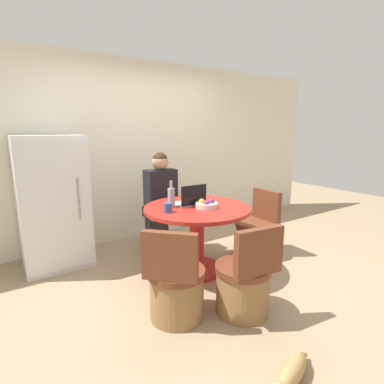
{
  "coord_description": "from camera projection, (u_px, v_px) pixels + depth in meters",
  "views": [
    {
      "loc": [
        -1.82,
        -2.54,
        1.61
      ],
      "look_at": [
        -0.0,
        0.22,
        0.92
      ],
      "focal_mm": 28.0,
      "sensor_mm": 36.0,
      "label": 1
    }
  ],
  "objects": [
    {
      "name": "chair_right_side",
      "position": [
        255.0,
        234.0,
        3.9
      ],
      "size": [
        0.5,
        0.5,
        0.85
      ],
      "rotation": [
        0.0,
        0.0,
        -1.6
      ],
      "color": "olive",
      "rests_on": "ground_plane"
    },
    {
      "name": "ground_plane",
      "position": [
        203.0,
        275.0,
        3.39
      ],
      "size": [
        12.0,
        12.0,
        0.0
      ],
      "primitive_type": "plane",
      "color": "#9E8466"
    },
    {
      "name": "laptop",
      "position": [
        190.0,
        201.0,
        3.4
      ],
      "size": [
        0.33,
        0.26,
        0.24
      ],
      "rotation": [
        0.0,
        0.0,
        3.14
      ],
      "color": "#B7B7BC",
      "rests_on": "dining_table"
    },
    {
      "name": "person_seated",
      "position": [
        159.0,
        197.0,
        3.97
      ],
      "size": [
        0.4,
        0.37,
        1.33
      ],
      "rotation": [
        0.0,
        0.0,
        3.14
      ],
      "color": "#2D2D38",
      "rests_on": "ground_plane"
    },
    {
      "name": "cat",
      "position": [
        291.0,
        373.0,
        1.92
      ],
      "size": [
        0.5,
        0.23,
        0.16
      ],
      "rotation": [
        0.0,
        0.0,
        3.44
      ],
      "color": "tan",
      "rests_on": "ground_plane"
    },
    {
      "name": "bottle",
      "position": [
        171.0,
        197.0,
        3.28
      ],
      "size": [
        0.08,
        0.08,
        0.3
      ],
      "color": "#9999A3",
      "rests_on": "dining_table"
    },
    {
      "name": "dining_table",
      "position": [
        197.0,
        226.0,
        3.38
      ],
      "size": [
        1.18,
        1.18,
        0.77
      ],
      "color": "#B2261E",
      "rests_on": "ground_plane"
    },
    {
      "name": "fruit_bowl",
      "position": [
        207.0,
        204.0,
        3.28
      ],
      "size": [
        0.25,
        0.25,
        0.1
      ],
      "color": "beige",
      "rests_on": "dining_table"
    },
    {
      "name": "coffee_cup",
      "position": [
        168.0,
        208.0,
        3.09
      ],
      "size": [
        0.09,
        0.09,
        0.1
      ],
      "color": "#2D4C84",
      "rests_on": "dining_table"
    },
    {
      "name": "chair_near_camera",
      "position": [
        244.0,
        285.0,
        2.64
      ],
      "size": [
        0.5,
        0.51,
        0.85
      ],
      "rotation": [
        0.0,
        0.0,
        3.02
      ],
      "color": "olive",
      "rests_on": "ground_plane"
    },
    {
      "name": "chair_near_left_corner",
      "position": [
        176.0,
        289.0,
        2.56
      ],
      "size": [
        0.57,
        0.57,
        0.85
      ],
      "rotation": [
        0.0,
        0.0,
        2.35
      ],
      "color": "olive",
      "rests_on": "ground_plane"
    },
    {
      "name": "refrigerator",
      "position": [
        53.0,
        202.0,
        3.53
      ],
      "size": [
        0.74,
        0.71,
        1.55
      ],
      "color": "white",
      "rests_on": "ground_plane"
    },
    {
      "name": "wall_back",
      "position": [
        140.0,
        151.0,
        4.45
      ],
      "size": [
        7.0,
        0.06,
        2.6
      ],
      "color": "silver",
      "rests_on": "ground_plane"
    }
  ]
}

